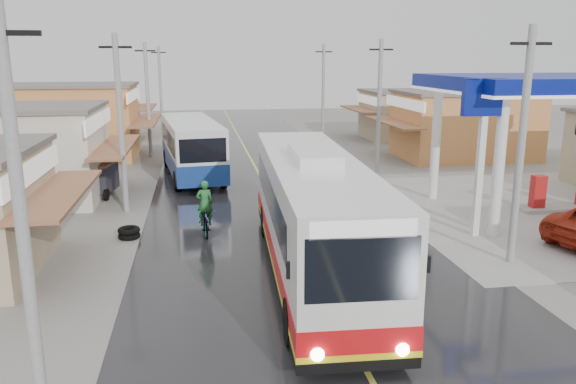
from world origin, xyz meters
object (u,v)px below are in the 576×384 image
at_px(second_bus, 192,147).
at_px(tricycle_far, 91,170).
at_px(tricycle_near, 99,177).
at_px(tyre_stack, 129,233).
at_px(coach_bus, 313,215).
at_px(cyclist, 205,216).

relative_size(second_bus, tricycle_far, 4.31).
xyz_separation_m(tricycle_near, tyre_stack, (2.24, -7.35, -0.78)).
bearing_deg(coach_bus, tyre_stack, 146.26).
height_order(coach_bus, second_bus, coach_bus).
bearing_deg(cyclist, tyre_stack, 177.90).
bearing_deg(tyre_stack, tricycle_far, 107.51).
height_order(tricycle_far, tyre_stack, tricycle_far).
xyz_separation_m(second_bus, tyre_stack, (-2.43, -11.49, -1.58)).
relative_size(coach_bus, tyre_stack, 15.35).
xyz_separation_m(cyclist, tyre_stack, (-3.00, -0.07, -0.52)).
bearing_deg(tyre_stack, second_bus, 78.05).
distance_m(second_bus, tricycle_near, 6.29).
bearing_deg(second_bus, coach_bus, -83.34).
distance_m(coach_bus, tricycle_far, 17.16).
relative_size(cyclist, tricycle_far, 0.94).
relative_size(cyclist, tricycle_near, 0.90).
xyz_separation_m(coach_bus, second_bus, (-3.98, 16.24, -0.20)).
distance_m(cyclist, tricycle_far, 11.23).
bearing_deg(tricycle_near, second_bus, 52.24).
height_order(tricycle_near, tricycle_far, tricycle_near).
height_order(second_bus, tricycle_near, second_bus).
height_order(coach_bus, tyre_stack, coach_bus).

